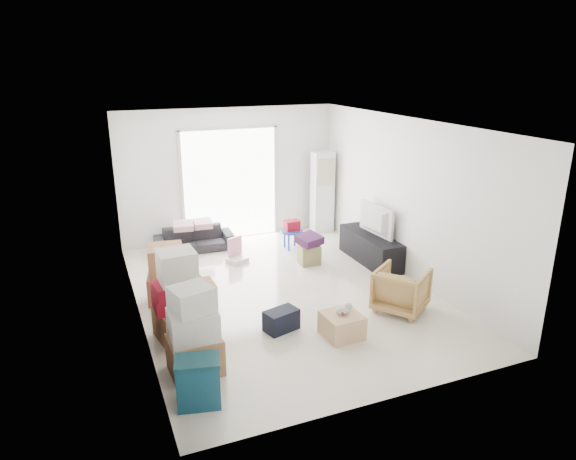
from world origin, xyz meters
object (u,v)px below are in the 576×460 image
(storage_bins, at_px, (198,382))
(wood_crate, at_px, (342,325))
(ac_tower, at_px, (322,192))
(sofa, at_px, (194,236))
(ottoman, at_px, (309,254))
(armchair, at_px, (401,288))
(kids_table, at_px, (292,229))
(tv_console, at_px, (370,248))
(television, at_px, (371,231))

(storage_bins, height_order, wood_crate, storage_bins)
(ac_tower, xyz_separation_m, sofa, (-2.86, -0.15, -0.58))
(sofa, height_order, ottoman, sofa)
(armchair, height_order, storage_bins, armchair)
(armchair, relative_size, kids_table, 1.25)
(tv_console, xyz_separation_m, wood_crate, (-1.78, -2.25, -0.10))
(storage_bins, bearing_deg, television, 37.18)
(tv_console, bearing_deg, wood_crate, -128.37)
(storage_bins, xyz_separation_m, kids_table, (2.81, 4.15, 0.13))
(ottoman, distance_m, wood_crate, 2.67)
(sofa, relative_size, armchair, 2.09)
(sofa, xyz_separation_m, ottoman, (1.81, -1.50, -0.12))
(ac_tower, xyz_separation_m, tv_console, (0.05, -1.98, -0.61))
(sofa, height_order, armchair, armchair)
(ac_tower, relative_size, kids_table, 3.00)
(wood_crate, bearing_deg, tv_console, 51.63)
(sofa, bearing_deg, armchair, -55.20)
(sofa, bearing_deg, tv_console, -29.16)
(television, bearing_deg, kids_table, 37.99)
(storage_bins, bearing_deg, tv_console, 37.18)
(tv_console, xyz_separation_m, armchair, (-0.60, -1.89, 0.10))
(tv_console, distance_m, armchair, 1.99)
(armchair, bearing_deg, sofa, -4.10)
(armchair, bearing_deg, television, -53.57)
(ac_tower, height_order, kids_table, ac_tower)
(television, xyz_separation_m, kids_table, (-1.09, 1.19, -0.18))
(tv_console, bearing_deg, ac_tower, 91.44)
(sofa, relative_size, wood_crate, 3.09)
(armchair, relative_size, wood_crate, 1.48)
(storage_bins, bearing_deg, sofa, 78.32)
(sofa, height_order, storage_bins, sofa)
(ac_tower, distance_m, tv_console, 2.08)
(armchair, relative_size, storage_bins, 1.30)
(tv_console, relative_size, wood_crate, 3.20)
(ac_tower, height_order, wood_crate, ac_tower)
(armchair, height_order, wood_crate, armchair)
(sofa, height_order, wood_crate, sofa)
(kids_table, bearing_deg, storage_bins, -124.12)
(ac_tower, relative_size, ottoman, 4.84)
(ac_tower, bearing_deg, ottoman, -122.52)
(ottoman, bearing_deg, kids_table, 89.24)
(tv_console, relative_size, storage_bins, 2.82)
(tv_console, height_order, storage_bins, storage_bins)
(kids_table, bearing_deg, ottoman, -90.76)
(tv_console, bearing_deg, storage_bins, -142.82)
(storage_bins, relative_size, wood_crate, 1.13)
(sofa, distance_m, wood_crate, 4.24)
(sofa, xyz_separation_m, storage_bins, (-0.99, -4.79, -0.02))
(television, relative_size, kids_table, 1.66)
(armchair, xyz_separation_m, ottoman, (-0.49, 2.23, -0.18))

